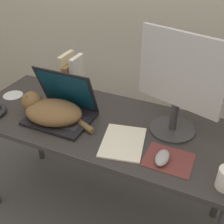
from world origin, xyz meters
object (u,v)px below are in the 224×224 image
at_px(computer_mouse, 162,158).
at_px(external_monitor, 179,82).
at_px(book_row, 72,76).
at_px(cd_disc, 13,95).
at_px(cat, 50,111).
at_px(laptop, 62,110).
at_px(notepad, 123,142).

bearing_deg(computer_mouse, external_monitor, 93.73).
xyz_separation_m(book_row, cd_disc, (-0.32, -0.18, -0.12)).
distance_m(cat, computer_mouse, 0.63).
relative_size(cat, external_monitor, 0.87).
xyz_separation_m(laptop, cat, (-0.04, -0.05, 0.01)).
distance_m(cat, cd_disc, 0.40).
relative_size(external_monitor, book_row, 1.97).
xyz_separation_m(laptop, cd_disc, (-0.41, 0.08, -0.05)).
height_order(external_monitor, cd_disc, external_monitor).
height_order(notepad, cd_disc, notepad).
bearing_deg(cd_disc, cat, -18.47).
distance_m(computer_mouse, book_row, 0.78).
bearing_deg(notepad, computer_mouse, -12.79).
xyz_separation_m(external_monitor, notepad, (-0.19, -0.20, -0.27)).
xyz_separation_m(external_monitor, cd_disc, (-0.99, -0.05, -0.27)).
xyz_separation_m(laptop, notepad, (0.38, -0.06, -0.05)).
height_order(external_monitor, book_row, external_monitor).
relative_size(computer_mouse, notepad, 0.38).
relative_size(book_row, cd_disc, 2.13).
relative_size(laptop, notepad, 1.15).
bearing_deg(notepad, external_monitor, 45.87).
distance_m(computer_mouse, notepad, 0.21).
distance_m(laptop, notepad, 0.39).
height_order(cat, cd_disc, cat).
height_order(cat, external_monitor, external_monitor).
relative_size(laptop, cat, 0.77).
bearing_deg(notepad, book_row, 145.68).
bearing_deg(book_row, external_monitor, -10.80).
bearing_deg(cd_disc, notepad, -10.23).
distance_m(cat, notepad, 0.43).
bearing_deg(laptop, cd_disc, 169.19).
height_order(book_row, notepad, book_row).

